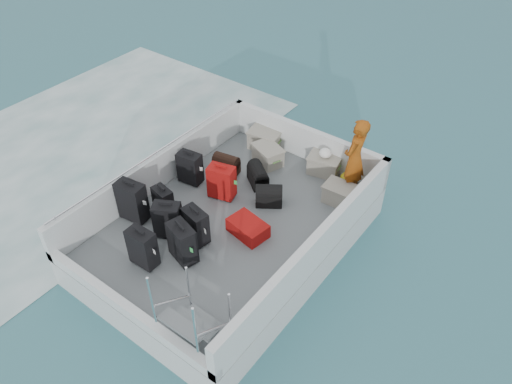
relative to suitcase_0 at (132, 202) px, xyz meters
The scene contains 24 objects.
ground 1.98m from the suitcase_0, 34.13° to the left, with size 160.00×160.00×0.00m, color #1B4D60.
wake_foam 3.66m from the suitcase_0, 164.29° to the left, with size 10.00×10.00×0.00m, color white.
ferry_hull 1.84m from the suitcase_0, 34.13° to the left, with size 3.60×5.00×0.60m, color silver.
deck 1.75m from the suitcase_0, 34.13° to the left, with size 3.30×4.70×0.02m, color slate.
deck_fittings 1.87m from the suitcase_0, 19.85° to the left, with size 3.60×5.00×0.90m.
suitcase_0 is the anchor object (origin of this frame).
suitcase_1 0.53m from the suitcase_0, 46.28° to the left, with size 0.39×0.22×0.58m, color black.
suitcase_2 1.37m from the suitcase_0, 86.26° to the left, with size 0.45×0.27×0.64m, color black.
suitcase_3 1.13m from the suitcase_0, 34.40° to the right, with size 0.45×0.26×0.69m, color black.
suitcase_4 0.79m from the suitcase_0, ahead, with size 0.46×0.27×0.67m, color black.
suitcase_5 1.64m from the suitcase_0, 58.48° to the left, with size 0.48×0.29×0.67m, color maroon.
suitcase_6 1.37m from the suitcase_0, ahead, with size 0.50×0.29×0.69m, color black.
suitcase_7 1.27m from the suitcase_0, 11.79° to the left, with size 0.46×0.26×0.64m, color black.
suitcase_8 2.07m from the suitcase_0, 25.90° to the left, with size 0.44×0.67×0.26m, color maroon.
duffel_0 2.06m from the suitcase_0, 77.14° to the left, with size 0.49×0.30×0.32m, color black, non-canonical shape.
duffel_1 2.41m from the suitcase_0, 61.11° to the left, with size 0.52×0.30×0.32m, color black, non-canonical shape.
duffel_2 2.43m from the suitcase_0, 46.23° to the left, with size 0.48×0.30×0.32m, color black, non-canonical shape.
crate_0 3.21m from the suitcase_0, 80.04° to the left, with size 0.62×0.43×0.38m, color gray.
crate_1 2.91m from the suitcase_0, 71.46° to the left, with size 0.59×0.41×0.36m, color gray.
crate_2 3.74m from the suitcase_0, 57.69° to the left, with size 0.59×0.40×0.35m, color gray.
crate_3 3.72m from the suitcase_0, 43.70° to the left, with size 0.56×0.39×0.34m, color gray.
yellow_bag 4.05m from the suitcase_0, 51.34° to the left, with size 0.28×0.26×0.22m, color gold.
white_bag 3.73m from the suitcase_0, 57.69° to the left, with size 0.24×0.24×0.18m, color white.
passenger 4.00m from the suitcase_0, 47.16° to the left, with size 0.59×0.38×1.59m, color #CB5D13.
Camera 1 is at (4.22, -4.86, 6.72)m, focal length 35.00 mm.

